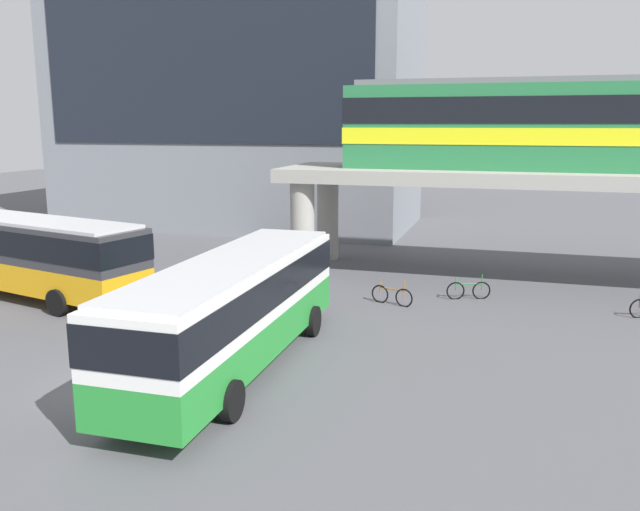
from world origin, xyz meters
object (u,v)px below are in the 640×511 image
object	(u,v)px
station_building	(239,68)
bus_secondary	(30,249)
bus_main	(234,302)
bicycle_green	(469,290)
train	(620,124)
bicycle_brown	(392,296)

from	to	relation	value
station_building	bus_secondary	bearing A→B (deg)	-90.47
bus_main	bicycle_green	distance (m)	11.41
train	bicycle_brown	size ratio (longest dim) A/B	13.33
bus_secondary	bicycle_green	bearing A→B (deg)	15.51
train	bus_main	xyz separation A→B (m)	(-11.41, -13.60, -4.91)
bicycle_brown	bicycle_green	distance (m)	3.26
station_building	bicycle_green	xyz separation A→B (m)	(16.74, -16.25, -10.21)
station_building	train	distance (m)	25.74
bus_main	bus_secondary	size ratio (longest dim) A/B	0.98
bicycle_green	train	bearing A→B (deg)	35.27
station_building	train	bearing A→B (deg)	-28.90
station_building	train	world-z (taller)	station_building
bus_secondary	bicycle_green	xyz separation A→B (m)	(16.92, 4.70, -1.63)
bus_main	bicycle_green	world-z (taller)	bus_main
bus_secondary	bicycle_brown	xyz separation A→B (m)	(14.12, 3.03, -1.63)
bus_main	train	bearing A→B (deg)	50.01
station_building	train	xyz separation A→B (m)	(22.30, -12.31, -3.67)
train	bus_secondary	world-z (taller)	train
station_building	bus_secondary	world-z (taller)	station_building
station_building	bicycle_green	size ratio (longest dim) A/B	13.74
bus_main	bus_secondary	xyz separation A→B (m)	(-11.07, 4.97, 0.00)
bus_main	bus_secondary	distance (m)	12.13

